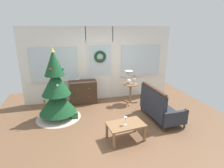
{
  "coord_description": "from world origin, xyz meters",
  "views": [
    {
      "loc": [
        -1.15,
        -4.13,
        2.5
      ],
      "look_at": [
        0.05,
        0.55,
        1.0
      ],
      "focal_mm": 29.1,
      "sensor_mm": 36.0,
      "label": 1
    }
  ],
  "objects_px": {
    "coffee_table": "(126,126)",
    "gift_box": "(75,115)",
    "christmas_tree": "(57,93)",
    "dresser_cabinet": "(83,92)",
    "side_table": "(130,90)",
    "flower_vase": "(134,81)",
    "settee_sofa": "(158,107)",
    "wine_glass": "(126,119)",
    "table_lamp": "(129,75)"
  },
  "relations": [
    {
      "from": "christmas_tree",
      "to": "wine_glass",
      "type": "bearing_deg",
      "value": -45.67
    },
    {
      "from": "gift_box",
      "to": "coffee_table",
      "type": "bearing_deg",
      "value": -51.12
    },
    {
      "from": "side_table",
      "to": "flower_vase",
      "type": "height_order",
      "value": "flower_vase"
    },
    {
      "from": "wine_glass",
      "to": "flower_vase",
      "type": "bearing_deg",
      "value": 64.13
    },
    {
      "from": "side_table",
      "to": "gift_box",
      "type": "xyz_separation_m",
      "value": [
        -1.92,
        -0.62,
        -0.41
      ]
    },
    {
      "from": "coffee_table",
      "to": "gift_box",
      "type": "bearing_deg",
      "value": 128.88
    },
    {
      "from": "settee_sofa",
      "to": "gift_box",
      "type": "xyz_separation_m",
      "value": [
        -2.3,
        0.64,
        -0.28
      ]
    },
    {
      "from": "side_table",
      "to": "flower_vase",
      "type": "xyz_separation_m",
      "value": [
        0.1,
        -0.06,
        0.32
      ]
    },
    {
      "from": "settee_sofa",
      "to": "flower_vase",
      "type": "distance_m",
      "value": 1.31
    },
    {
      "from": "dresser_cabinet",
      "to": "settee_sofa",
      "type": "relative_size",
      "value": 0.63
    },
    {
      "from": "table_lamp",
      "to": "christmas_tree",
      "type": "bearing_deg",
      "value": -167.64
    },
    {
      "from": "settee_sofa",
      "to": "side_table",
      "type": "distance_m",
      "value": 1.32
    },
    {
      "from": "coffee_table",
      "to": "wine_glass",
      "type": "relative_size",
      "value": 4.6
    },
    {
      "from": "christmas_tree",
      "to": "dresser_cabinet",
      "type": "distance_m",
      "value": 1.28
    },
    {
      "from": "christmas_tree",
      "to": "dresser_cabinet",
      "type": "bearing_deg",
      "value": 48.46
    },
    {
      "from": "christmas_tree",
      "to": "side_table",
      "type": "relative_size",
      "value": 2.86
    },
    {
      "from": "settee_sofa",
      "to": "side_table",
      "type": "relative_size",
      "value": 2.04
    },
    {
      "from": "coffee_table",
      "to": "side_table",
      "type": "bearing_deg",
      "value": 67.29
    },
    {
      "from": "christmas_tree",
      "to": "coffee_table",
      "type": "relative_size",
      "value": 2.24
    },
    {
      "from": "settee_sofa",
      "to": "gift_box",
      "type": "height_order",
      "value": "settee_sofa"
    },
    {
      "from": "flower_vase",
      "to": "gift_box",
      "type": "bearing_deg",
      "value": -164.47
    },
    {
      "from": "side_table",
      "to": "table_lamp",
      "type": "height_order",
      "value": "table_lamp"
    },
    {
      "from": "dresser_cabinet",
      "to": "wine_glass",
      "type": "relative_size",
      "value": 4.63
    },
    {
      "from": "coffee_table",
      "to": "settee_sofa",
      "type": "bearing_deg",
      "value": 30.74
    },
    {
      "from": "christmas_tree",
      "to": "flower_vase",
      "type": "xyz_separation_m",
      "value": [
        2.46,
        0.4,
        0.06
      ]
    },
    {
      "from": "coffee_table",
      "to": "wine_glass",
      "type": "height_order",
      "value": "wine_glass"
    },
    {
      "from": "dresser_cabinet",
      "to": "christmas_tree",
      "type": "bearing_deg",
      "value": -131.54
    },
    {
      "from": "flower_vase",
      "to": "coffee_table",
      "type": "height_order",
      "value": "flower_vase"
    },
    {
      "from": "dresser_cabinet",
      "to": "gift_box",
      "type": "bearing_deg",
      "value": -108.91
    },
    {
      "from": "dresser_cabinet",
      "to": "table_lamp",
      "type": "bearing_deg",
      "value": -15.5
    },
    {
      "from": "dresser_cabinet",
      "to": "settee_sofa",
      "type": "distance_m",
      "value": 2.58
    },
    {
      "from": "side_table",
      "to": "gift_box",
      "type": "height_order",
      "value": "side_table"
    },
    {
      "from": "christmas_tree",
      "to": "dresser_cabinet",
      "type": "relative_size",
      "value": 2.23
    },
    {
      "from": "dresser_cabinet",
      "to": "coffee_table",
      "type": "relative_size",
      "value": 1.01
    },
    {
      "from": "side_table",
      "to": "wine_glass",
      "type": "bearing_deg",
      "value": -112.83
    },
    {
      "from": "wine_glass",
      "to": "gift_box",
      "type": "relative_size",
      "value": 1.04
    },
    {
      "from": "flower_vase",
      "to": "wine_glass",
      "type": "xyz_separation_m",
      "value": [
        -0.95,
        -1.96,
        -0.27
      ]
    },
    {
      "from": "table_lamp",
      "to": "wine_glass",
      "type": "distance_m",
      "value": 2.25
    },
    {
      "from": "flower_vase",
      "to": "wine_glass",
      "type": "height_order",
      "value": "flower_vase"
    },
    {
      "from": "table_lamp",
      "to": "coffee_table",
      "type": "height_order",
      "value": "table_lamp"
    },
    {
      "from": "coffee_table",
      "to": "gift_box",
      "type": "relative_size",
      "value": 4.78
    },
    {
      "from": "christmas_tree",
      "to": "settee_sofa",
      "type": "xyz_separation_m",
      "value": [
        2.75,
        -0.79,
        -0.39
      ]
    },
    {
      "from": "settee_sofa",
      "to": "side_table",
      "type": "height_order",
      "value": "settee_sofa"
    },
    {
      "from": "settee_sofa",
      "to": "dresser_cabinet",
      "type": "bearing_deg",
      "value": 138.47
    },
    {
      "from": "dresser_cabinet",
      "to": "side_table",
      "type": "height_order",
      "value": "dresser_cabinet"
    },
    {
      "from": "dresser_cabinet",
      "to": "flower_vase",
      "type": "relative_size",
      "value": 2.58
    },
    {
      "from": "dresser_cabinet",
      "to": "flower_vase",
      "type": "bearing_deg",
      "value": -17.28
    },
    {
      "from": "side_table",
      "to": "wine_glass",
      "type": "xyz_separation_m",
      "value": [
        -0.85,
        -2.02,
        0.05
      ]
    },
    {
      "from": "wine_glass",
      "to": "settee_sofa",
      "type": "bearing_deg",
      "value": 31.69
    },
    {
      "from": "coffee_table",
      "to": "dresser_cabinet",
      "type": "bearing_deg",
      "value": 106.6
    }
  ]
}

